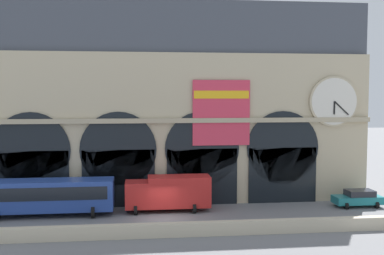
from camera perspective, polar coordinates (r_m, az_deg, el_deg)
ground_plane at (r=38.59m, az=-3.54°, el=-11.44°), size 200.00×200.00×0.00m
quay_parapet_wall at (r=34.13m, az=-3.14°, el=-12.64°), size 90.00×0.70×1.00m
station_building at (r=44.47m, az=-4.03°, el=2.69°), size 40.39×4.92×19.22m
bus_midwest at (r=41.16m, az=-17.50°, el=-8.08°), size 11.00×3.25×3.10m
box_truck_center at (r=41.03m, az=-2.88°, el=-8.05°), size 7.50×2.91×3.12m
car_east at (r=45.43m, az=20.00°, el=-8.26°), size 4.40×2.22×1.55m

